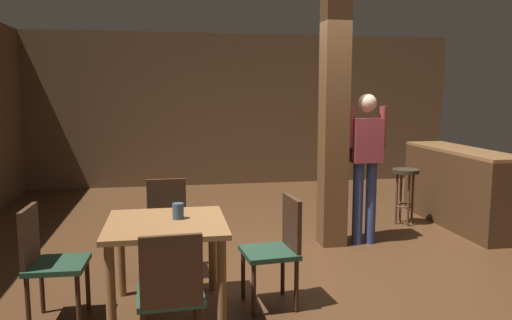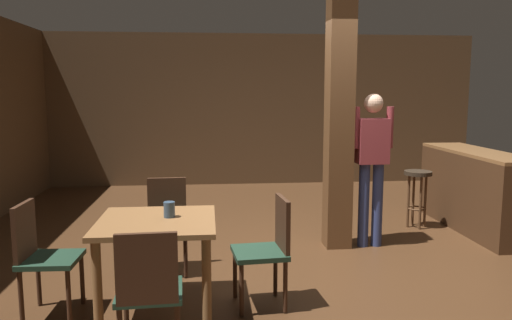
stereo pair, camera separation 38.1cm
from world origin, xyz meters
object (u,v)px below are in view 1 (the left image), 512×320
chair_east (278,245)px  chair_west (47,258)px  chair_south (171,291)px  bar_stool_near (405,183)px  chair_north (167,221)px  standing_person (366,158)px  bar_counter (454,187)px  dining_table (166,237)px  napkin_cup (178,211)px

chair_east → chair_west: bearing=-179.6°
chair_south → bar_stool_near: (3.06, 2.98, 0.04)m
chair_north → standing_person: size_ratio=0.52×
chair_east → bar_counter: 3.45m
chair_east → chair_south: bearing=-137.1°
standing_person → bar_stool_near: standing_person is taller
bar_counter → standing_person: bearing=-159.4°
bar_counter → chair_west: bearing=-156.1°
chair_north → bar_counter: (3.69, 1.10, 0.01)m
dining_table → chair_south: 0.83m
dining_table → bar_stool_near: 3.77m
chair_north → dining_table: bearing=-90.2°
chair_west → chair_east: size_ratio=1.00×
dining_table → chair_east: chair_east is taller
chair_east → standing_person: standing_person is taller
chair_north → standing_person: bearing=14.0°
dining_table → chair_west: chair_west is taller
bar_counter → bar_stool_near: bar_counter is taller
chair_west → chair_south: same height
chair_north → bar_stool_near: 3.33m
chair_north → bar_counter: 3.85m
chair_south → chair_east: bearing=42.9°
chair_east → napkin_cup: (-0.80, 0.09, 0.30)m
chair_east → napkin_cup: chair_east is taller
bar_stool_near → chair_west: bearing=-151.1°
chair_south → bar_stool_near: bearing=44.3°
bar_stool_near → dining_table: bearing=-144.9°
bar_stool_near → bar_counter: bearing=-15.4°
bar_counter → bar_stool_near: bearing=164.6°
chair_east → bar_stool_near: chair_east is taller
chair_south → napkin_cup: size_ratio=7.04×
dining_table → standing_person: standing_person is taller
chair_east → chair_north: 1.27m
dining_table → bar_counter: bar_counter is taller
chair_west → chair_south: (0.92, -0.79, 0.00)m
dining_table → standing_person: 2.69m
dining_table → napkin_cup: napkin_cup is taller
chair_west → chair_south: 1.21m
dining_table → chair_north: bearing=89.8°
chair_north → standing_person: 2.35m
chair_west → chair_north: 1.28m
chair_west → chair_south: bearing=-40.8°
chair_south → bar_counter: bar_counter is taller
napkin_cup → bar_stool_near: (2.99, 2.10, -0.25)m
dining_table → napkin_cup: size_ratio=7.29×
bar_counter → dining_table: bearing=-151.6°
dining_table → bar_counter: bearing=28.4°
dining_table → bar_counter: size_ratio=0.46×
chair_north → napkin_cup: (0.09, -0.83, 0.30)m
chair_east → bar_stool_near: (2.19, 2.18, 0.04)m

